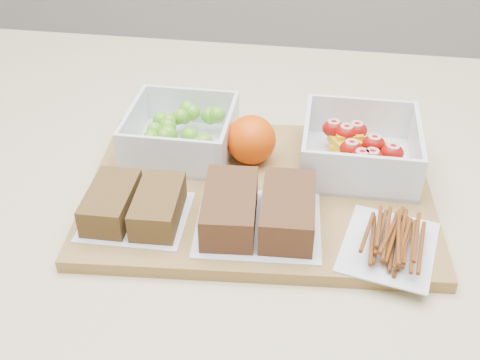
{
  "coord_description": "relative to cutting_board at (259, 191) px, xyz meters",
  "views": [
    {
      "loc": [
        0.08,
        -0.6,
        1.36
      ],
      "look_at": [
        -0.01,
        -0.01,
        0.93
      ],
      "focal_mm": 45.0,
      "sensor_mm": 36.0,
      "label": 1
    }
  ],
  "objects": [
    {
      "name": "orange",
      "position": [
        -0.02,
        0.05,
        0.04
      ],
      "size": [
        0.06,
        0.06,
        0.06
      ],
      "primitive_type": "sphere",
      "color": "#DD4905",
      "rests_on": "cutting_board"
    },
    {
      "name": "sandwich_bag_left",
      "position": [
        -0.13,
        -0.08,
        0.03
      ],
      "size": [
        0.12,
        0.11,
        0.04
      ],
      "color": "silver",
      "rests_on": "cutting_board"
    },
    {
      "name": "cutting_board",
      "position": [
        0.0,
        0.0,
        0.0
      ],
      "size": [
        0.44,
        0.33,
        0.02
      ],
      "primitive_type": "cube",
      "rotation": [
        0.0,
        0.0,
        0.08
      ],
      "color": "olive",
      "rests_on": "counter"
    },
    {
      "name": "pretzel_bag",
      "position": [
        0.15,
        -0.09,
        0.02
      ],
      "size": [
        0.12,
        0.14,
        0.03
      ],
      "color": "silver",
      "rests_on": "cutting_board"
    },
    {
      "name": "sandwich_bag_center",
      "position": [
        0.01,
        -0.07,
        0.03
      ],
      "size": [
        0.15,
        0.13,
        0.04
      ],
      "color": "silver",
      "rests_on": "cutting_board"
    },
    {
      "name": "grape_container",
      "position": [
        -0.11,
        0.07,
        0.03
      ],
      "size": [
        0.14,
        0.14,
        0.06
      ],
      "color": "silver",
      "rests_on": "cutting_board"
    },
    {
      "name": "fruit_container",
      "position": [
        0.12,
        0.06,
        0.03
      ],
      "size": [
        0.14,
        0.14,
        0.06
      ],
      "color": "silver",
      "rests_on": "cutting_board"
    }
  ]
}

